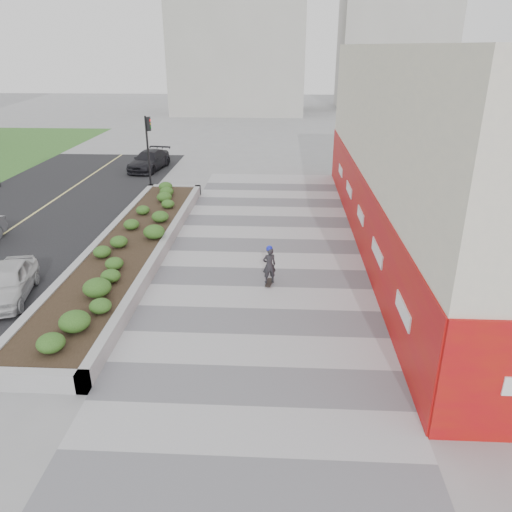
# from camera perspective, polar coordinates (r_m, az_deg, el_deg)

# --- Properties ---
(ground) EXTENTS (160.00, 160.00, 0.00)m
(ground) POSITION_cam_1_polar(r_m,az_deg,el_deg) (14.20, -0.20, -11.13)
(ground) COLOR gray
(ground) RESTS_ON ground
(walkway) EXTENTS (8.00, 36.00, 0.01)m
(walkway) POSITION_cam_1_polar(r_m,az_deg,el_deg) (16.76, 0.38, -5.37)
(walkway) COLOR #A8A8AD
(walkway) RESTS_ON ground
(building) EXTENTS (6.04, 24.08, 8.00)m
(building) POSITION_cam_1_polar(r_m,az_deg,el_deg) (22.02, 20.03, 11.19)
(building) COLOR silver
(building) RESTS_ON ground
(planter) EXTENTS (3.00, 18.00, 0.90)m
(planter) POSITION_cam_1_polar(r_m,az_deg,el_deg) (21.12, -14.17, 1.32)
(planter) COLOR #9E9EA0
(planter) RESTS_ON ground
(traffic_signal_near) EXTENTS (0.33, 0.28, 4.20)m
(traffic_signal_near) POSITION_cam_1_polar(r_m,az_deg,el_deg) (30.73, -12.20, 12.72)
(traffic_signal_near) COLOR black
(traffic_signal_near) RESTS_ON ground
(distant_bldg_north_l) EXTENTS (16.00, 12.00, 20.00)m
(distant_bldg_north_l) POSITION_cam_1_polar(r_m,az_deg,el_deg) (67.01, -1.99, 24.69)
(distant_bldg_north_l) COLOR #ADAAA3
(distant_bldg_north_l) RESTS_ON ground
(distant_bldg_north_r) EXTENTS (14.00, 10.00, 24.00)m
(distant_bldg_north_r) POSITION_cam_1_polar(r_m,az_deg,el_deg) (73.27, 15.89, 25.35)
(distant_bldg_north_r) COLOR #ADAAA3
(distant_bldg_north_r) RESTS_ON ground
(manhole_cover) EXTENTS (0.44, 0.44, 0.01)m
(manhole_cover) POSITION_cam_1_polar(r_m,az_deg,el_deg) (16.75, 2.09, -5.41)
(manhole_cover) COLOR #595654
(manhole_cover) RESTS_ON ground
(skateboarder) EXTENTS (0.57, 0.74, 1.50)m
(skateboarder) POSITION_cam_1_polar(r_m,az_deg,el_deg) (17.72, 1.52, -1.02)
(skateboarder) COLOR beige
(skateboarder) RESTS_ON ground
(car_white) EXTENTS (2.13, 3.75, 1.20)m
(car_white) POSITION_cam_1_polar(r_m,az_deg,el_deg) (18.78, -26.55, -2.69)
(car_white) COLOR silver
(car_white) RESTS_ON ground
(car_dark) EXTENTS (2.45, 4.65, 1.29)m
(car_dark) POSITION_cam_1_polar(r_m,az_deg,el_deg) (35.72, -12.11, 10.64)
(car_dark) COLOR black
(car_dark) RESTS_ON ground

